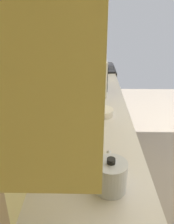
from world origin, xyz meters
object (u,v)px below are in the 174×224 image
Objects in this scene: microwave at (89,74)px; oven_range at (92,97)px; kettle at (110,176)px; bowl at (103,112)px.

oven_range is at bearing -2.11° from microwave.
oven_range is at bearing 1.89° from kettle.
microwave is 0.62m from bowl.
bowl is at bearing 0.00° from kettle.
kettle reaches higher than bowl.
bowl is 0.81× the size of kettle.
bowl is at bearing -169.32° from microwave.
oven_range reaches higher than bowl.
oven_range is at bearing 2.90° from bowl.
bowl is (-1.53, -0.08, 0.47)m from oven_range.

